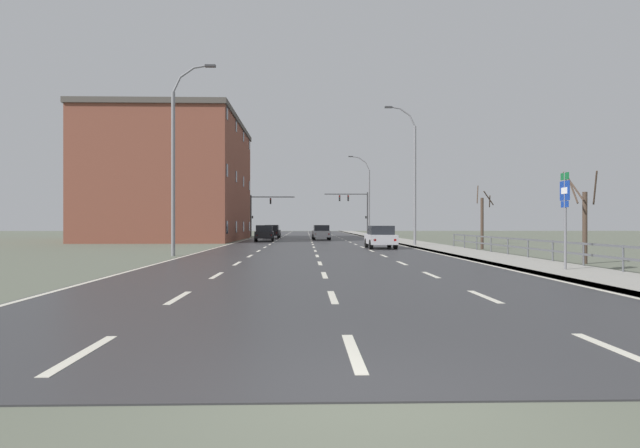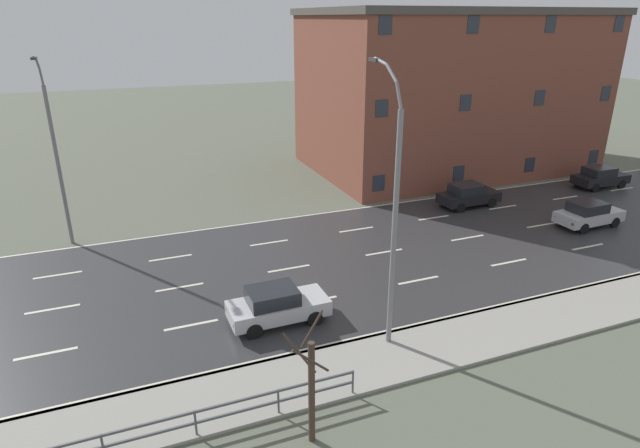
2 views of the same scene
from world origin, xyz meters
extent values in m
cube|color=#5B6051|center=(0.00, 48.00, -0.06)|extent=(160.00, 160.00, 0.12)
cube|color=beige|center=(-3.50, 23.60, 0.02)|extent=(0.16, 2.20, 0.01)
cube|color=beige|center=(-3.50, 29.00, 0.02)|extent=(0.16, 2.20, 0.01)
cube|color=beige|center=(-3.50, 34.40, 0.02)|extent=(0.16, 2.20, 0.01)
cube|color=beige|center=(-3.50, 39.80, 0.02)|extent=(0.16, 2.20, 0.01)
cube|color=beige|center=(-3.50, 45.20, 0.02)|extent=(0.16, 2.20, 0.01)
cube|color=beige|center=(-3.50, 50.60, 0.02)|extent=(0.16, 2.20, 0.01)
cube|color=beige|center=(-3.50, 56.00, 0.02)|extent=(0.16, 2.20, 0.01)
cube|color=beige|center=(-3.50, 61.40, 0.02)|extent=(0.16, 2.20, 0.01)
cube|color=beige|center=(0.00, 23.60, 0.02)|extent=(0.16, 2.20, 0.01)
cube|color=beige|center=(0.00, 29.00, 0.02)|extent=(0.16, 2.20, 0.01)
cube|color=beige|center=(0.00, 34.40, 0.02)|extent=(0.16, 2.20, 0.01)
cube|color=beige|center=(0.00, 39.80, 0.02)|extent=(0.16, 2.20, 0.01)
cube|color=beige|center=(0.00, 45.20, 0.02)|extent=(0.16, 2.20, 0.01)
cube|color=beige|center=(0.00, 50.60, 0.02)|extent=(0.16, 2.20, 0.01)
cube|color=beige|center=(0.00, 56.00, 0.02)|extent=(0.16, 2.20, 0.01)
cube|color=beige|center=(3.50, 23.60, 0.02)|extent=(0.16, 2.20, 0.01)
cube|color=beige|center=(3.50, 29.00, 0.02)|extent=(0.16, 2.20, 0.01)
cube|color=beige|center=(3.50, 34.40, 0.02)|extent=(0.16, 2.20, 0.01)
cube|color=beige|center=(3.50, 39.80, 0.02)|extent=(0.16, 2.20, 0.01)
cube|color=beige|center=(3.50, 45.20, 0.02)|extent=(0.16, 2.20, 0.01)
cube|color=beige|center=(3.50, 50.60, 0.02)|extent=(0.16, 2.20, 0.01)
cube|color=beige|center=(-6.85, 60.00, 0.02)|extent=(0.16, 120.00, 0.01)
cylinder|color=#515459|center=(9.85, 25.61, 0.50)|extent=(0.07, 0.07, 1.00)
cylinder|color=#515459|center=(9.85, 28.19, 0.50)|extent=(0.07, 0.07, 1.00)
cylinder|color=#515459|center=(9.85, 30.78, 0.50)|extent=(0.07, 0.07, 1.00)
cylinder|color=#515459|center=(9.85, 33.36, 0.50)|extent=(0.07, 0.07, 1.00)
cylinder|color=slate|center=(7.60, 35.93, 4.51)|extent=(0.20, 0.20, 9.02)
cylinder|color=slate|center=(7.41, 35.93, 9.42)|extent=(0.48, 0.11, 0.85)
cylinder|color=slate|center=(6.86, 35.93, 10.08)|extent=(0.79, 0.11, 0.60)
cylinder|color=slate|center=(6.06, 35.93, 10.41)|extent=(0.90, 0.11, 0.26)
cube|color=#333335|center=(5.62, 35.93, 10.44)|extent=(0.56, 0.24, 0.12)
cylinder|color=slate|center=(-7.60, 24.13, 4.33)|extent=(0.20, 0.20, 8.66)
cylinder|color=slate|center=(-7.41, 24.13, 9.05)|extent=(0.47, 0.11, 0.84)
cylinder|color=slate|center=(-6.87, 24.13, 9.70)|extent=(0.78, 0.11, 0.59)
cylinder|color=slate|center=(-6.08, 24.13, 10.03)|extent=(0.88, 0.11, 0.26)
cube|color=#333335|center=(-5.64, 24.13, 10.06)|extent=(0.56, 0.24, 0.12)
cube|color=#B7B7BC|center=(1.08, 53.12, 0.65)|extent=(1.88, 4.15, 0.64)
cube|color=black|center=(1.09, 52.87, 1.27)|extent=(1.62, 2.04, 0.60)
cube|color=slate|center=(1.06, 53.82, 1.25)|extent=(1.41, 0.12, 0.51)
cylinder|color=black|center=(1.85, 54.42, 0.33)|extent=(0.24, 0.67, 0.66)
cylinder|color=black|center=(0.23, 54.37, 0.33)|extent=(0.24, 0.67, 0.66)
cylinder|color=black|center=(1.92, 51.88, 0.33)|extent=(0.24, 0.67, 0.66)
cylinder|color=black|center=(0.31, 51.83, 0.33)|extent=(0.24, 0.67, 0.66)
cube|color=red|center=(0.48, 51.07, 0.65)|extent=(0.16, 0.04, 0.14)
cube|color=red|center=(1.80, 51.11, 0.65)|extent=(0.16, 0.04, 0.14)
cube|color=black|center=(-4.60, 48.58, 0.65)|extent=(1.95, 4.18, 0.64)
cube|color=black|center=(-4.58, 48.33, 1.27)|extent=(1.65, 2.07, 0.60)
cube|color=slate|center=(-4.63, 49.28, 1.25)|extent=(1.41, 0.15, 0.51)
cylinder|color=black|center=(-3.85, 49.89, 0.33)|extent=(0.25, 0.67, 0.66)
cylinder|color=black|center=(-5.47, 49.81, 0.33)|extent=(0.25, 0.67, 0.66)
cylinder|color=black|center=(-3.73, 47.35, 0.33)|extent=(0.25, 0.67, 0.66)
cylinder|color=black|center=(-5.35, 47.27, 0.33)|extent=(0.25, 0.67, 0.66)
cube|color=red|center=(-5.16, 46.52, 0.65)|extent=(0.16, 0.05, 0.14)
cube|color=red|center=(-3.84, 46.58, 0.65)|extent=(0.16, 0.05, 0.14)
cube|color=black|center=(-4.54, 60.28, 0.65)|extent=(1.84, 4.13, 0.64)
cube|color=black|center=(-4.54, 60.03, 1.27)|extent=(1.60, 2.03, 0.60)
cube|color=slate|center=(-4.52, 60.98, 1.25)|extent=(1.41, 0.11, 0.51)
cylinder|color=black|center=(-3.70, 61.53, 0.33)|extent=(0.23, 0.66, 0.66)
cylinder|color=black|center=(-5.32, 61.57, 0.33)|extent=(0.23, 0.66, 0.66)
cylinder|color=black|center=(-3.75, 58.99, 0.33)|extent=(0.23, 0.66, 0.66)
cylinder|color=black|center=(-5.37, 59.02, 0.33)|extent=(0.23, 0.66, 0.66)
cube|color=red|center=(-5.24, 58.26, 0.65)|extent=(0.16, 0.04, 0.14)
cube|color=red|center=(-3.92, 58.24, 0.65)|extent=(0.16, 0.04, 0.14)
cube|color=#B7B7BC|center=(4.53, 32.45, 0.65)|extent=(1.80, 4.12, 0.64)
cube|color=black|center=(4.54, 32.20, 1.27)|extent=(1.58, 2.01, 0.60)
cube|color=slate|center=(4.53, 33.15, 1.25)|extent=(1.40, 0.09, 0.51)
cylinder|color=black|center=(5.33, 33.73, 0.33)|extent=(0.23, 0.66, 0.66)
cylinder|color=black|center=(3.71, 33.71, 0.33)|extent=(0.23, 0.66, 0.66)
cylinder|color=black|center=(5.36, 31.18, 0.33)|extent=(0.23, 0.66, 0.66)
cylinder|color=black|center=(3.74, 31.17, 0.33)|extent=(0.23, 0.66, 0.66)
cube|color=red|center=(3.89, 30.41, 0.65)|extent=(0.16, 0.04, 0.14)
cube|color=red|center=(5.21, 30.42, 0.65)|extent=(0.16, 0.04, 0.14)
cube|color=brown|center=(-14.31, 52.93, 5.99)|extent=(13.66, 21.67, 11.98)
cube|color=#4C4742|center=(-14.31, 52.93, 12.23)|extent=(13.93, 22.11, 0.50)
cube|color=#282D38|center=(-7.46, 43.29, 1.40)|extent=(0.04, 0.90, 1.10)
cube|color=#282D38|center=(-7.46, 49.72, 1.40)|extent=(0.04, 0.90, 1.10)
cube|color=#282D38|center=(-7.46, 56.14, 1.40)|extent=(0.04, 0.90, 1.10)
cube|color=#282D38|center=(-7.46, 62.57, 1.40)|extent=(0.04, 0.90, 1.10)
cube|color=#282D38|center=(-7.46, 43.29, 6.39)|extent=(0.04, 0.90, 1.10)
cube|color=#282D38|center=(-7.46, 49.72, 6.39)|extent=(0.04, 0.90, 1.10)
cube|color=#282D38|center=(-7.46, 56.14, 6.39)|extent=(0.04, 0.90, 1.10)
cube|color=#282D38|center=(-7.46, 62.57, 6.39)|extent=(0.04, 0.90, 1.10)
cube|color=#282D38|center=(-7.46, 43.29, 11.38)|extent=(0.04, 0.90, 1.10)
cube|color=#282D38|center=(-7.46, 49.72, 11.38)|extent=(0.04, 0.90, 1.10)
cube|color=#282D38|center=(-7.46, 56.14, 11.38)|extent=(0.04, 0.90, 1.10)
cube|color=#282D38|center=(-7.46, 62.57, 11.38)|extent=(0.04, 0.90, 1.10)
cylinder|color=#423328|center=(11.22, 31.39, 1.72)|extent=(0.20, 0.20, 3.44)
cylinder|color=#423328|center=(11.67, 31.20, 3.20)|extent=(0.36, 0.97, 0.79)
cylinder|color=#423328|center=(10.95, 31.51, 3.68)|extent=(0.30, 0.61, 1.24)
cylinder|color=#423328|center=(11.50, 30.93, 3.41)|extent=(0.92, 0.69, 0.95)
camera|label=1|loc=(-0.63, -5.18, 1.70)|focal=30.97mm
camera|label=2|loc=(22.80, 27.07, 11.82)|focal=29.61mm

